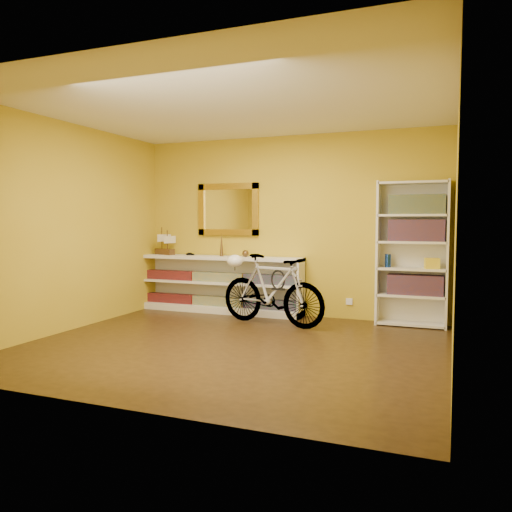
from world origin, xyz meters
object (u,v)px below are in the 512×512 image
at_px(console_unit, 219,284).
at_px(bicycle, 272,290).
at_px(helmet, 235,261).
at_px(bookcase, 412,254).

relative_size(console_unit, bicycle, 1.63).
height_order(console_unit, bicycle, bicycle).
bearing_deg(console_unit, bicycle, -29.12).
xyz_separation_m(bicycle, helmet, (-0.59, 0.13, 0.36)).
xyz_separation_m(console_unit, helmet, (0.46, -0.45, 0.40)).
distance_m(console_unit, bicycle, 1.21).
relative_size(console_unit, bookcase, 1.37).
xyz_separation_m(console_unit, bicycle, (1.06, -0.59, 0.04)).
bearing_deg(helmet, console_unit, 135.61).
distance_m(console_unit, bookcase, 2.83).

